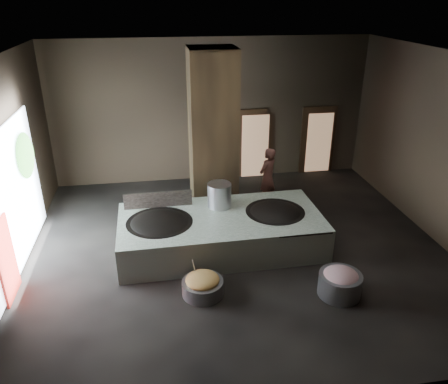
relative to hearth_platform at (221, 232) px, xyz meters
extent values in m
cube|color=black|center=(0.38, -0.08, -0.47)|extent=(10.00, 9.00, 0.10)
cube|color=black|center=(0.38, -0.08, 4.13)|extent=(10.00, 9.00, 0.10)
cube|color=black|center=(0.38, 4.47, 1.83)|extent=(10.00, 0.10, 4.50)
cube|color=black|center=(0.38, -4.63, 1.83)|extent=(10.00, 0.10, 4.50)
cube|color=black|center=(5.43, -0.08, 1.83)|extent=(0.10, 9.00, 4.50)
cube|color=black|center=(0.08, 1.82, 1.83)|extent=(1.20, 1.20, 4.50)
cube|color=silver|center=(0.00, 0.00, 0.00)|extent=(4.87, 2.40, 0.84)
cube|color=black|center=(0.00, 0.00, 0.40)|extent=(4.72, 2.27, 0.03)
ellipsoid|color=black|center=(-1.45, -0.05, 0.33)|extent=(1.52, 1.52, 0.42)
cylinder|color=black|center=(-1.45, -0.05, 0.40)|extent=(1.55, 1.55, 0.05)
ellipsoid|color=black|center=(1.35, 0.05, 0.33)|extent=(1.42, 1.42, 0.40)
cylinder|color=black|center=(1.35, 0.05, 0.40)|extent=(1.45, 1.45, 0.05)
cylinder|color=#B1B2BA|center=(0.05, 0.55, 0.71)|extent=(0.59, 0.59, 0.63)
cube|color=black|center=(-1.45, 0.75, 0.61)|extent=(1.68, 0.09, 0.42)
imported|color=#91554A|center=(1.68, 2.12, 0.45)|extent=(0.75, 0.71, 1.73)
cylinder|color=slate|center=(-0.65, -1.75, -0.26)|extent=(0.98, 0.98, 0.32)
ellipsoid|color=#A4AB53|center=(-0.65, -1.75, -0.07)|extent=(0.71, 0.71, 0.22)
cylinder|color=#B1B2BA|center=(-0.80, -1.60, 0.13)|extent=(0.12, 0.33, 0.61)
cylinder|color=slate|center=(2.14, -2.21, -0.18)|extent=(1.16, 1.16, 0.48)
ellipsoid|color=#C87889|center=(2.14, -2.21, 0.03)|extent=(0.73, 0.73, 0.28)
cube|color=black|center=(1.58, 4.37, 0.68)|extent=(1.18, 0.08, 2.38)
cube|color=#8C6647|center=(1.81, 4.31, 0.63)|extent=(0.89, 0.04, 2.11)
cube|color=black|center=(3.98, 4.37, 0.68)|extent=(1.18, 0.08, 2.38)
cube|color=#8C6647|center=(4.02, 4.32, 0.63)|extent=(0.86, 0.04, 2.04)
cube|color=white|center=(-4.57, 0.12, 1.18)|extent=(0.04, 4.20, 3.10)
cube|color=maroon|center=(-4.50, -1.18, 0.43)|extent=(0.05, 0.90, 1.70)
ellipsoid|color=#194714|center=(-4.47, 1.22, 1.78)|extent=(0.28, 1.10, 1.10)
camera|label=1|loc=(-1.37, -9.08, 5.31)|focal=35.00mm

